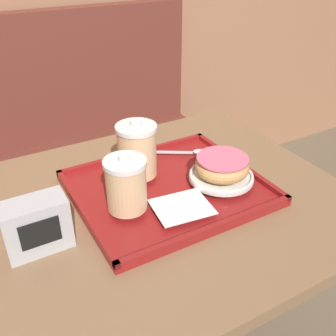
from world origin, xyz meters
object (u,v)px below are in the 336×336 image
spoon (193,152)px  coffee_cup_rear (137,150)px  napkin_dispenser (36,226)px  donut_chocolate_glazed (222,166)px  coffee_cup_front (126,184)px

spoon → coffee_cup_rear: bearing=-141.7°
coffee_cup_rear → napkin_dispenser: size_ratio=1.15×
donut_chocolate_glazed → napkin_dispenser: 0.42m
donut_chocolate_glazed → napkin_dispenser: napkin_dispenser is taller
napkin_dispenser → donut_chocolate_glazed: bearing=-0.4°
donut_chocolate_glazed → napkin_dispenser: size_ratio=1.04×
spoon → donut_chocolate_glazed: bearing=-62.1°
coffee_cup_front → spoon: 0.28m
napkin_dispenser → coffee_cup_front: bearing=1.4°
coffee_cup_front → spoon: size_ratio=1.04×
coffee_cup_front → donut_chocolate_glazed: bearing=-1.8°
coffee_cup_front → napkin_dispenser: size_ratio=1.03×
coffee_cup_rear → napkin_dispenser: 0.29m
spoon → napkin_dispenser: bearing=-131.1°
coffee_cup_rear → napkin_dispenser: (-0.26, -0.11, -0.03)m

